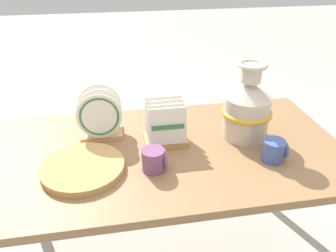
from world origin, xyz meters
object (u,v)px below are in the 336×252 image
object	(u,v)px
wicker_charger_stack	(83,168)
dish_rack_round_plates	(100,119)
mug_plum_glaze	(154,160)
mug_cobalt_glaze	(274,150)
ceramic_vase	(247,108)
dish_rack_square_plates	(166,128)

from	to	relation	value
wicker_charger_stack	dish_rack_round_plates	bearing A→B (deg)	74.10
dish_rack_round_plates	mug_plum_glaze	world-z (taller)	dish_rack_round_plates
mug_plum_glaze	mug_cobalt_glaze	world-z (taller)	same
dish_rack_round_plates	ceramic_vase	bearing A→B (deg)	-9.69
dish_rack_round_plates	wicker_charger_stack	bearing A→B (deg)	-105.90
dish_rack_square_plates	wicker_charger_stack	world-z (taller)	dish_rack_square_plates
ceramic_vase	mug_plum_glaze	xyz separation A→B (m)	(-0.43, -0.18, -0.09)
dish_rack_square_plates	ceramic_vase	bearing A→B (deg)	-2.10
dish_rack_square_plates	mug_plum_glaze	world-z (taller)	dish_rack_square_plates
dish_rack_square_plates	mug_plum_glaze	distance (m)	0.21
dish_rack_round_plates	mug_cobalt_glaze	xyz separation A→B (m)	(0.67, -0.30, -0.04)
dish_rack_square_plates	mug_plum_glaze	xyz separation A→B (m)	(-0.08, -0.19, -0.02)
mug_cobalt_glaze	ceramic_vase	bearing A→B (deg)	103.19
ceramic_vase	wicker_charger_stack	world-z (taller)	ceramic_vase
ceramic_vase	mug_plum_glaze	world-z (taller)	ceramic_vase
dish_rack_round_plates	mug_cobalt_glaze	size ratio (longest dim) A/B	2.27
mug_plum_glaze	dish_rack_square_plates	bearing A→B (deg)	68.15
ceramic_vase	wicker_charger_stack	xyz separation A→B (m)	(-0.70, -0.14, -0.13)
mug_plum_glaze	mug_cobalt_glaze	bearing A→B (deg)	-2.03
mug_plum_glaze	mug_cobalt_glaze	distance (m)	0.47
mug_plum_glaze	dish_rack_round_plates	bearing A→B (deg)	124.69
wicker_charger_stack	mug_plum_glaze	size ratio (longest dim) A/B	3.31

